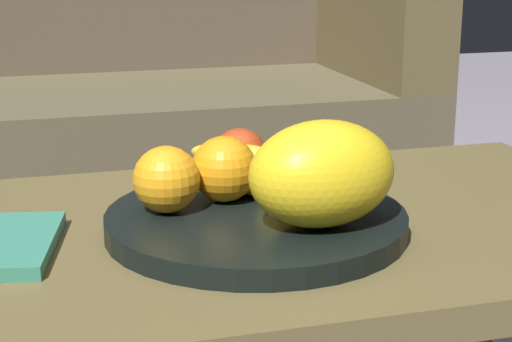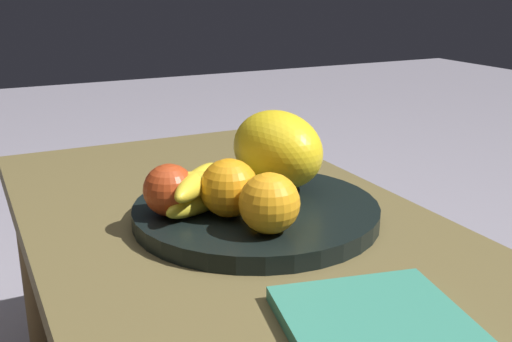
# 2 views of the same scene
# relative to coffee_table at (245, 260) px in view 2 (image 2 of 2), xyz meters

# --- Properties ---
(coffee_table) EXTENTS (1.10, 0.57, 0.42)m
(coffee_table) POSITION_rel_coffee_table_xyz_m (0.00, 0.00, 0.00)
(coffee_table) COLOR brown
(coffee_table) RESTS_ON ground_plane
(fruit_bowl) EXTENTS (0.36, 0.36, 0.03)m
(fruit_bowl) POSITION_rel_coffee_table_xyz_m (0.03, -0.03, 0.06)
(fruit_bowl) COLOR black
(fruit_bowl) RESTS_ON coffee_table
(melon_large_front) EXTENTS (0.18, 0.14, 0.12)m
(melon_large_front) POSITION_rel_coffee_table_xyz_m (0.08, -0.09, 0.13)
(melon_large_front) COLOR yellow
(melon_large_front) RESTS_ON fruit_bowl
(orange_front) EXTENTS (0.08, 0.08, 0.08)m
(orange_front) POSITION_rel_coffee_table_xyz_m (-0.08, -0.00, 0.11)
(orange_front) COLOR orange
(orange_front) RESTS_ON fruit_bowl
(orange_left) EXTENTS (0.08, 0.08, 0.08)m
(orange_left) POSITION_rel_coffee_table_xyz_m (0.00, 0.02, 0.11)
(orange_left) COLOR orange
(orange_left) RESTS_ON fruit_bowl
(apple_front) EXTENTS (0.07, 0.07, 0.07)m
(apple_front) POSITION_rel_coffee_table_xyz_m (0.04, 0.09, 0.11)
(apple_front) COLOR #AD3A17
(apple_front) RESTS_ON fruit_bowl
(banana_bunch) EXTENTS (0.13, 0.16, 0.06)m
(banana_bunch) POSITION_rel_coffee_table_xyz_m (0.03, 0.05, 0.10)
(banana_bunch) COLOR gold
(banana_bunch) RESTS_ON fruit_bowl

